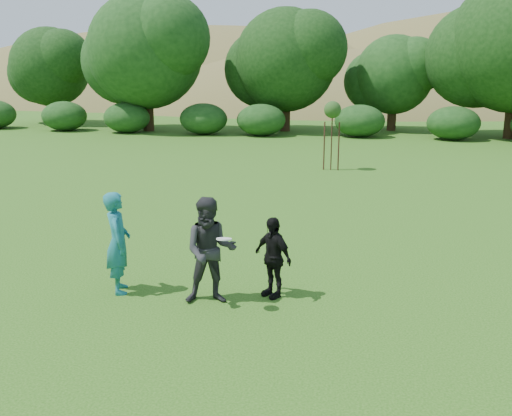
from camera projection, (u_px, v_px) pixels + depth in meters
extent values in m
plane|color=#19470C|center=(218.00, 306.00, 10.23)|extent=(120.00, 120.00, 0.00)
imported|color=#1A6975|center=(118.00, 243.00, 10.70)|extent=(0.74, 0.84, 1.95)
imported|color=#29292B|center=(210.00, 251.00, 10.19)|extent=(1.12, 0.97, 1.96)
imported|color=black|center=(273.00, 257.00, 10.53)|extent=(0.95, 0.82, 1.53)
cylinder|color=white|center=(224.00, 239.00, 9.74)|extent=(0.27, 0.27, 0.06)
cylinder|color=#351D14|center=(332.00, 140.00, 23.59)|extent=(0.05, 0.05, 2.50)
sphere|color=#294D1B|center=(333.00, 110.00, 23.29)|extent=(0.70, 0.70, 0.70)
cylinder|color=#3E2218|center=(324.00, 146.00, 23.71)|extent=(0.06, 0.06, 2.00)
cylinder|color=#3A2016|center=(339.00, 146.00, 23.58)|extent=(0.06, 0.06, 2.00)
ellipsoid|color=olive|center=(194.00, 180.00, 84.81)|extent=(110.00, 70.00, 44.00)
ellipsoid|color=olive|center=(319.00, 170.00, 68.04)|extent=(80.00, 50.00, 28.00)
cylinder|color=#3A2616|center=(53.00, 107.00, 43.11)|extent=(0.65, 0.65, 2.62)
sphere|color=#194214|center=(50.00, 67.00, 42.41)|extent=(5.80, 5.80, 5.80)
cylinder|color=#3A2616|center=(148.00, 107.00, 38.24)|extent=(0.73, 0.73, 3.15)
sphere|color=#194214|center=(145.00, 51.00, 37.36)|extent=(7.54, 7.54, 7.54)
cylinder|color=#3A2616|center=(285.00, 110.00, 38.21)|extent=(0.68, 0.68, 2.80)
sphere|color=#194214|center=(286.00, 60.00, 37.43)|extent=(6.73, 6.73, 6.73)
cylinder|color=#3A2616|center=(392.00, 114.00, 38.63)|extent=(0.60, 0.60, 2.27)
sphere|color=#194214|center=(394.00, 75.00, 38.01)|extent=(5.22, 5.22, 5.22)
cylinder|color=#3A2616|center=(512.00, 111.00, 34.14)|extent=(0.76, 0.76, 3.32)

